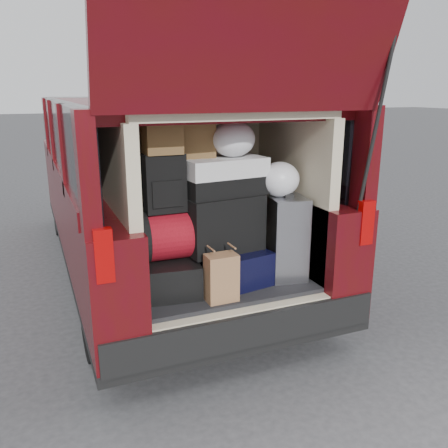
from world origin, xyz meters
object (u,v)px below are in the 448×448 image
at_px(navy_hardshell, 227,264).
at_px(silver_roller, 284,236).
at_px(red_duffel, 173,234).
at_px(black_hardshell, 165,273).
at_px(kraft_bag, 221,278).
at_px(black_soft_case, 221,223).
at_px(backpack, 164,183).
at_px(twotone_duffel, 224,176).

relative_size(navy_hardshell, silver_roller, 0.92).
bearing_deg(red_duffel, silver_roller, -2.60).
bearing_deg(black_hardshell, kraft_bag, -42.42).
distance_m(navy_hardshell, black_soft_case, 0.32).
bearing_deg(black_hardshell, navy_hardshell, 4.51).
relative_size(navy_hardshell, kraft_bag, 1.75).
bearing_deg(silver_roller, red_duffel, -173.75).
height_order(black_hardshell, kraft_bag, kraft_bag).
xyz_separation_m(black_hardshell, backpack, (0.00, -0.03, 0.63)).
height_order(navy_hardshell, red_duffel, red_duffel).
bearing_deg(navy_hardshell, black_hardshell, 167.60).
bearing_deg(kraft_bag, silver_roller, 21.73).
bearing_deg(black_hardshell, silver_roller, 1.53).
bearing_deg(red_duffel, black_soft_case, 1.72).
relative_size(silver_roller, twotone_duffel, 1.06).
bearing_deg(silver_roller, backpack, -173.70).
bearing_deg(backpack, twotone_duffel, 0.64).
height_order(kraft_bag, black_soft_case, black_soft_case).
distance_m(red_duffel, backpack, 0.36).
bearing_deg(red_duffel, twotone_duffel, 3.47).
distance_m(black_hardshell, navy_hardshell, 0.45).
xyz_separation_m(black_hardshell, kraft_bag, (0.28, -0.33, 0.04)).
xyz_separation_m(navy_hardshell, twotone_duffel, (-0.02, 0.01, 0.64)).
bearing_deg(backpack, kraft_bag, -48.54).
distance_m(black_hardshell, twotone_duffel, 0.77).
bearing_deg(red_duffel, backpack, 178.23).
distance_m(black_soft_case, twotone_duffel, 0.32).
distance_m(black_hardshell, kraft_bag, 0.44).
bearing_deg(navy_hardshell, silver_roller, -18.54).
bearing_deg(backpack, silver_roller, -4.80).
bearing_deg(twotone_duffel, kraft_bag, -121.29).
bearing_deg(red_duffel, black_hardshell, 152.40).
bearing_deg(navy_hardshell, black_soft_case, 177.19).
height_order(black_hardshell, black_soft_case, black_soft_case).
distance_m(silver_roller, black_soft_case, 0.49).
relative_size(kraft_bag, black_soft_case, 0.58).
relative_size(kraft_bag, red_duffel, 0.62).
bearing_deg(backpack, black_soft_case, -0.93).
height_order(silver_roller, black_soft_case, black_soft_case).
distance_m(navy_hardshell, silver_roller, 0.46).
relative_size(silver_roller, kraft_bag, 1.91).
height_order(navy_hardshell, silver_roller, silver_roller).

